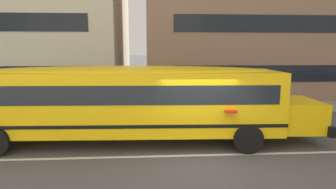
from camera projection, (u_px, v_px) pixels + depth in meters
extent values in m
plane|color=#4C4C4F|center=(199.00, 155.00, 9.02)|extent=(400.00, 400.00, 0.00)
cube|color=gray|center=(177.00, 108.00, 16.42)|extent=(120.00, 3.00, 0.01)
cube|color=silver|center=(199.00, 155.00, 9.02)|extent=(110.00, 0.16, 0.01)
cube|color=yellow|center=(127.00, 101.00, 10.08)|extent=(11.03, 2.86, 2.19)
cube|color=yellow|center=(294.00, 114.00, 10.34)|extent=(1.66, 2.14, 1.10)
cube|color=black|center=(313.00, 123.00, 10.42)|extent=(0.28, 2.49, 0.36)
cube|color=black|center=(127.00, 90.00, 10.01)|extent=(10.37, 2.88, 0.64)
cube|color=black|center=(127.00, 118.00, 10.18)|extent=(11.05, 2.89, 0.12)
ellipsoid|color=yellow|center=(126.00, 71.00, 9.90)|extent=(10.58, 2.64, 0.36)
cylinder|color=red|center=(231.00, 111.00, 8.79)|extent=(0.45, 0.45, 0.03)
cylinder|color=black|center=(229.00, 120.00, 11.60)|extent=(1.00, 0.31, 1.00)
cylinder|color=black|center=(248.00, 139.00, 9.14)|extent=(1.00, 0.31, 1.00)
cylinder|color=black|center=(31.00, 122.00, 11.36)|extent=(1.00, 0.31, 1.00)
cube|color=#93705B|center=(280.00, 13.00, 21.98)|extent=(21.29, 9.23, 12.80)
cube|color=black|center=(308.00, 73.00, 18.12)|extent=(17.89, 0.04, 1.10)
cube|color=black|center=(312.00, 24.00, 17.62)|extent=(17.89, 0.04, 1.10)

